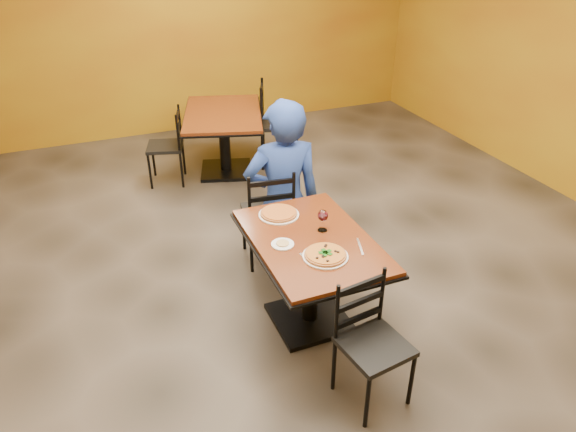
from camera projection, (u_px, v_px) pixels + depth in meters
name	position (u px, v px, depth m)	size (l,w,h in m)	color
floor	(285.00, 284.00, 4.57)	(7.00, 8.00, 0.01)	black
wall_back	(171.00, 21.00, 7.03)	(7.00, 0.01, 3.00)	#AD8B13
table_main	(311.00, 261.00, 3.89)	(0.83, 1.23, 0.75)	#6A2E10
table_second	(224.00, 128.00, 6.25)	(1.23, 1.52, 0.75)	#6A2E10
chair_main_near	(375.00, 347.00, 3.31)	(0.39, 0.39, 0.85)	black
chair_main_far	(268.00, 213.00, 4.70)	(0.41, 0.41, 0.92)	black
chair_second_left	(165.00, 147.00, 6.08)	(0.39, 0.39, 0.86)	black
chair_second_right	(279.00, 124.00, 6.50)	(0.46, 0.46, 1.02)	black
diner	(283.00, 180.00, 4.67)	(0.69, 0.46, 1.45)	navy
plate_main	(325.00, 256.00, 3.59)	(0.31, 0.31, 0.01)	white
pizza_main	(325.00, 254.00, 3.59)	(0.28, 0.28, 0.02)	maroon
plate_far	(279.00, 215.00, 4.08)	(0.31, 0.31, 0.01)	white
pizza_far	(279.00, 213.00, 4.07)	(0.28, 0.28, 0.02)	gold
side_plate	(283.00, 244.00, 3.72)	(0.16, 0.16, 0.01)	white
dip	(283.00, 243.00, 3.72)	(0.09, 0.09, 0.01)	tan
wine_glass	(323.00, 220.00, 3.85)	(0.08, 0.08, 0.18)	white
fork	(307.00, 260.00, 3.56)	(0.01, 0.19, 0.00)	silver
knife	(360.00, 246.00, 3.70)	(0.01, 0.21, 0.00)	silver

